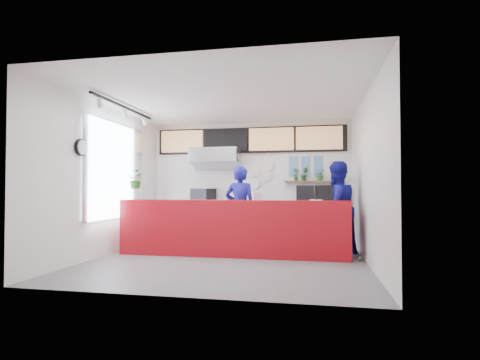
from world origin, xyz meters
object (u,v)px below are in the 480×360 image
Objects in this scene: pepper_mill at (316,192)px; service_counter at (232,228)px; panini_oven at (203,197)px; staff_center at (240,209)px; staff_right at (336,208)px; espresso_machine at (316,196)px.

service_counter is at bearing 176.57° from pepper_mill.
staff_center reaches higher than panini_oven.
panini_oven is (-1.12, 1.80, 0.57)m from service_counter.
staff_right is (2.04, 0.56, 0.39)m from service_counter.
service_counter is 2.20m from panini_oven.
staff_right is (0.39, -1.24, -0.21)m from espresso_machine.
espresso_machine is at bearing 16.35° from panini_oven.
panini_oven is 3.40m from staff_right.
staff_right reaches higher than pepper_mill.
staff_right reaches higher than staff_center.
staff_right is at bearing -56.99° from espresso_machine.
pepper_mill is at bearing -18.25° from panini_oven.
panini_oven is at bearing -55.46° from staff_right.
pepper_mill reaches higher than panini_oven.
pepper_mill is (1.56, -0.59, 0.35)m from staff_center.
espresso_machine is at bearing 47.58° from service_counter.
service_counter is at bearing -41.70° from panini_oven.
espresso_machine is 1.90m from pepper_mill.
staff_right is at bearing 15.38° from service_counter.
panini_oven is at bearing 145.40° from pepper_mill.
service_counter is 16.54× the size of pepper_mill.
staff_right is (1.97, 0.07, 0.04)m from staff_center.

